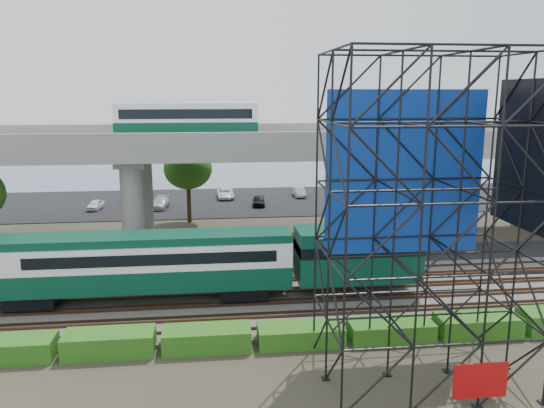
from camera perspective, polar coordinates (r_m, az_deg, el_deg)
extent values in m
plane|color=#474233|center=(33.30, 0.10, -11.56)|extent=(140.00, 140.00, 0.00)
cube|color=slate|center=(35.10, -0.28, -10.12)|extent=(90.00, 12.00, 0.20)
cube|color=black|center=(43.07, -1.51, -5.97)|extent=(90.00, 5.00, 0.08)
cube|color=black|center=(65.78, -3.29, 0.30)|extent=(90.00, 18.00, 0.08)
cube|color=slate|center=(87.42, -4.11, 3.18)|extent=(140.00, 40.00, 0.03)
cube|color=#472D1E|center=(30.72, 0.70, -13.09)|extent=(90.00, 0.08, 0.16)
cube|color=#472D1E|center=(32.03, 0.37, -12.01)|extent=(90.00, 0.08, 0.16)
cube|color=#472D1E|center=(32.53, 0.25, -11.61)|extent=(90.00, 0.08, 0.16)
cube|color=#472D1E|center=(33.85, -0.04, -10.65)|extent=(90.00, 0.08, 0.16)
cube|color=#472D1E|center=(34.36, -0.14, -10.29)|extent=(90.00, 0.08, 0.16)
cube|color=#472D1E|center=(35.69, -0.40, -9.42)|extent=(90.00, 0.08, 0.16)
cube|color=#472D1E|center=(36.21, -0.50, -9.10)|extent=(90.00, 0.08, 0.16)
cube|color=#472D1E|center=(37.55, -0.73, -8.32)|extent=(90.00, 0.08, 0.16)
cube|color=#472D1E|center=(38.08, -0.82, -8.03)|extent=(90.00, 0.08, 0.16)
cube|color=#472D1E|center=(39.43, -1.02, -7.32)|extent=(90.00, 0.08, 0.16)
cube|color=black|center=(36.43, -24.28, -9.19)|extent=(3.00, 2.20, 0.90)
cube|color=black|center=(34.70, -3.13, -9.14)|extent=(3.00, 2.20, 0.90)
cube|color=#083D2B|center=(34.58, -14.06, -7.54)|extent=(19.00, 3.00, 1.40)
cube|color=white|center=(34.14, -14.18, -5.24)|extent=(19.00, 3.00, 1.50)
cube|color=#083D2B|center=(33.86, -14.27, -3.63)|extent=(19.00, 2.60, 0.50)
cube|color=black|center=(34.00, -12.51, -5.14)|extent=(15.00, 3.06, 0.70)
cube|color=#083D2B|center=(35.19, 9.16, -5.27)|extent=(8.00, 3.00, 3.40)
cube|color=#9E9B93|center=(46.71, -2.16, 6.18)|extent=(80.00, 12.00, 1.20)
cube|color=#9E9B93|center=(40.89, -1.55, 6.98)|extent=(80.00, 0.50, 1.10)
cube|color=#9E9B93|center=(52.32, -2.65, 8.06)|extent=(80.00, 0.50, 1.10)
cylinder|color=#9E9B93|center=(44.31, -14.76, -0.55)|extent=(1.80, 1.80, 8.00)
cylinder|color=#9E9B93|center=(51.11, -13.67, 1.13)|extent=(1.80, 1.80, 8.00)
cube|color=#9E9B93|center=(47.12, -14.40, 4.76)|extent=(2.40, 9.00, 0.60)
cylinder|color=#9E9B93|center=(45.86, 10.79, 0.05)|extent=(1.80, 1.80, 8.00)
cylinder|color=#9E9B93|center=(52.46, 8.55, 1.61)|extent=(1.80, 1.80, 8.00)
cube|color=#9E9B93|center=(48.59, 9.74, 5.17)|extent=(2.40, 9.00, 0.60)
cylinder|color=#9E9B93|center=(59.69, 25.50, 1.82)|extent=(1.80, 1.80, 8.00)
cube|color=black|center=(46.53, -9.07, 7.19)|extent=(12.00, 2.50, 0.70)
cube|color=#083D2B|center=(46.48, -9.10, 8.17)|extent=(12.00, 2.50, 0.90)
cube|color=white|center=(46.42, -9.15, 9.53)|extent=(12.00, 2.50, 1.30)
cube|color=black|center=(46.42, -9.15, 9.59)|extent=(11.00, 2.56, 0.80)
cube|color=white|center=(46.40, -9.18, 10.51)|extent=(12.00, 2.40, 0.30)
cube|color=#0E36A0|center=(27.43, 14.09, 3.23)|extent=(8.10, 0.08, 8.25)
cube|color=black|center=(26.58, 25.80, 4.75)|extent=(0.06, 5.40, 6.75)
cube|color=#BD0D0D|center=(25.27, 21.50, -17.26)|extent=(2.40, 0.08, 1.60)
cube|color=black|center=(27.68, 15.36, -17.10)|extent=(9.36, 6.36, 0.08)
cube|color=#275D15|center=(30.82, -26.52, -13.79)|extent=(4.60, 1.80, 1.10)
cube|color=#275D15|center=(29.48, -17.08, -14.11)|extent=(4.60, 1.80, 1.20)
cube|color=#275D15|center=(28.98, -7.01, -14.16)|extent=(4.60, 1.80, 1.15)
cube|color=#275D15|center=(29.35, 3.09, -13.86)|extent=(4.60, 1.80, 1.03)
cube|color=#275D15|center=(30.52, 12.64, -13.11)|extent=(4.60, 1.80, 1.01)
cube|color=#275D15|center=(32.41, 21.22, -12.03)|extent=(4.60, 1.80, 1.12)
cylinder|color=#382314|center=(47.54, 15.33, -1.73)|extent=(0.44, 0.44, 4.80)
ellipsoid|color=#275D15|center=(46.91, 15.54, 2.07)|extent=(4.94, 4.94, 4.18)
cylinder|color=#382314|center=(55.47, -8.93, 0.48)|extent=(0.44, 0.44, 4.80)
ellipsoid|color=#275D15|center=(54.93, -9.04, 3.75)|extent=(4.94, 4.94, 4.18)
imported|color=black|center=(44.78, -26.03, -5.51)|extent=(5.20, 2.60, 1.42)
imported|color=white|center=(64.06, -18.47, -0.08)|extent=(1.79, 3.36, 1.09)
imported|color=#A9ADB1|center=(68.34, -15.16, 0.86)|extent=(1.56, 3.51, 1.12)
imported|color=#B6B8BE|center=(62.92, -11.95, 0.13)|extent=(2.10, 4.32, 1.21)
imported|color=white|center=(67.54, -5.03, 1.15)|extent=(2.16, 4.46, 1.22)
imported|color=black|center=(62.85, -1.44, 0.37)|extent=(1.72, 3.66, 1.21)
imported|color=#A0A2A8|center=(68.43, 2.94, 1.31)|extent=(1.34, 3.66, 1.20)
imported|color=silver|center=(64.49, 7.48, 0.56)|extent=(1.94, 4.21, 1.19)
imported|color=gray|center=(70.78, 11.08, 1.44)|extent=(2.35, 4.36, 1.16)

